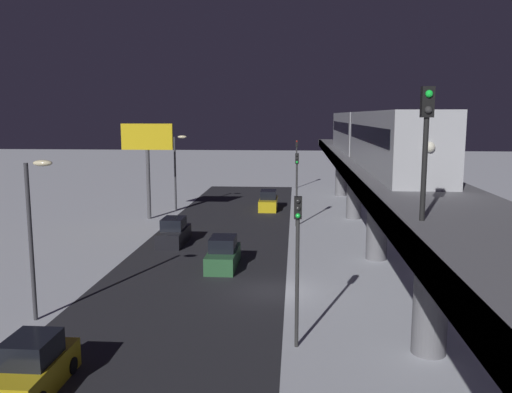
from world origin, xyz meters
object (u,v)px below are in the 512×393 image
object	(u,v)px
traffic_light_near	(297,250)
traffic_light_far	(297,157)
rail_signal	(426,130)
sedan_yellow_3	(268,202)
sedan_black	(174,233)
sedan_yellow	(33,369)
traffic_light_mid	(297,179)
sedan_green	(223,255)
subway_train	(369,134)
commercial_billboard	(147,146)

from	to	relation	value
traffic_light_near	traffic_light_far	xyz separation A→B (m)	(0.00, -49.72, 0.00)
rail_signal	sedan_yellow_3	size ratio (longest dim) A/B	0.85
sedan_black	traffic_light_near	world-z (taller)	traffic_light_near
sedan_black	sedan_yellow	bearing A→B (deg)	90.00
traffic_light_far	traffic_light_near	bearing A→B (deg)	90.00
traffic_light_mid	traffic_light_far	bearing A→B (deg)	-90.00
sedan_green	traffic_light_near	world-z (taller)	traffic_light_near
sedan_yellow	traffic_light_mid	bearing A→B (deg)	-107.71
subway_train	sedan_green	world-z (taller)	subway_train
sedan_yellow	traffic_light_far	bearing A→B (deg)	-99.77
sedan_yellow_3	sedan_green	distance (m)	21.57
subway_train	traffic_light_far	distance (m)	30.90
sedan_black	sedan_yellow_3	bearing A→B (deg)	-112.47
rail_signal	sedan_yellow	bearing A→B (deg)	-3.67
subway_train	commercial_billboard	world-z (taller)	subway_train
rail_signal	traffic_light_mid	xyz separation A→B (m)	(3.73, -29.96, -5.02)
sedan_yellow	traffic_light_mid	world-z (taller)	traffic_light_mid
sedan_green	traffic_light_near	size ratio (longest dim) A/B	0.70
sedan_yellow	commercial_billboard	distance (m)	32.33
subway_train	traffic_light_far	size ratio (longest dim) A/B	5.76
rail_signal	traffic_light_far	distance (m)	55.17
subway_train	sedan_black	distance (m)	16.60
sedan_yellow	traffic_light_near	world-z (taller)	traffic_light_near
rail_signal	traffic_light_far	size ratio (longest dim) A/B	0.62
subway_train	sedan_yellow	world-z (taller)	subway_train
sedan_yellow_3	traffic_light_far	bearing A→B (deg)	80.07
sedan_yellow	traffic_light_near	size ratio (longest dim) A/B	0.64
sedan_green	traffic_light_mid	distance (m)	14.42
sedan_green	traffic_light_mid	world-z (taller)	traffic_light_mid
sedan_yellow	sedan_green	xyz separation A→B (m)	(-4.60, -15.92, 0.01)
sedan_green	commercial_billboard	world-z (taller)	commercial_billboard
sedan_yellow_3	traffic_light_far	size ratio (longest dim) A/B	0.74
sedan_yellow	sedan_yellow_3	xyz separation A→B (m)	(-6.40, -37.41, 0.01)
sedan_yellow_3	traffic_light_mid	distance (m)	9.42
sedan_yellow	sedan_yellow_3	size ratio (longest dim) A/B	0.86
rail_signal	commercial_billboard	size ratio (longest dim) A/B	0.45
sedan_yellow	traffic_light_near	xyz separation A→B (m)	(-9.30, -4.26, 3.41)
rail_signal	traffic_light_near	world-z (taller)	rail_signal
sedan_black	sedan_green	xyz separation A→B (m)	(-4.60, 6.02, 0.00)
sedan_green	commercial_billboard	size ratio (longest dim) A/B	0.51
sedan_yellow	sedan_yellow_3	bearing A→B (deg)	-99.71
sedan_yellow_3	commercial_billboard	distance (m)	13.84
sedan_green	traffic_light_mid	xyz separation A→B (m)	(-4.70, -13.20, 3.40)
sedan_black	sedan_yellow_3	xyz separation A→B (m)	(-6.40, -15.48, -0.00)
rail_signal	traffic_light_near	xyz separation A→B (m)	(3.73, -5.10, -5.02)
subway_train	traffic_light_near	distance (m)	20.71
traffic_light_mid	commercial_billboard	xyz separation A→B (m)	(13.83, -2.31, 2.63)
sedan_yellow	rail_signal	bearing A→B (deg)	176.33
commercial_billboard	rail_signal	bearing A→B (deg)	118.55
sedan_yellow_3	traffic_light_far	xyz separation A→B (m)	(-2.90, -16.57, 3.40)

